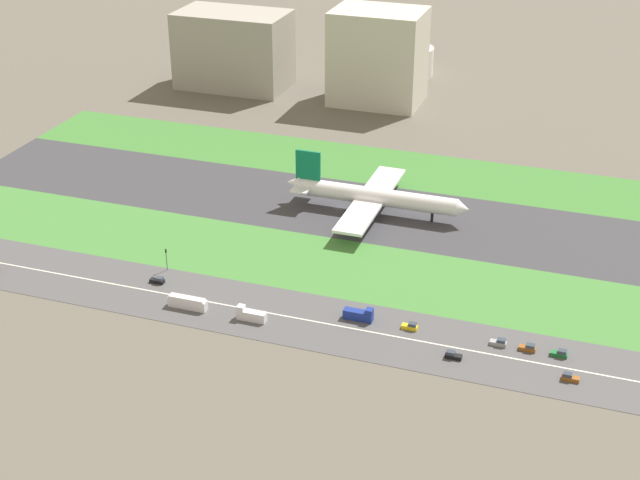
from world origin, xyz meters
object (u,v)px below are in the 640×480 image
at_px(truck_0, 359,315).
at_px(traffic_light, 166,258).
at_px(car_4, 570,377).
at_px(car_5, 528,348).
at_px(car_3, 560,354).
at_px(car_2, 158,280).
at_px(hangar_building, 378,57).
at_px(truck_1, 251,315).
at_px(bus_0, 188,303).
at_px(terminal_building, 234,50).
at_px(car_1, 410,326).
at_px(car_0, 499,342).
at_px(airliner, 372,196).
at_px(car_6, 453,355).
at_px(fuel_tank_west, 409,61).

bearing_deg(truck_0, traffic_light, 172.88).
xyz_separation_m(car_4, truck_0, (-58.57, 10.00, 0.75)).
bearing_deg(car_5, car_3, 0.00).
height_order(car_2, hangar_building, hangar_building).
relative_size(truck_1, bus_0, 0.72).
bearing_deg(car_2, terminal_building, 106.76).
relative_size(car_1, hangar_building, 0.10).
distance_m(car_4, car_2, 121.99).
xyz_separation_m(car_3, truck_0, (-55.03, -0.00, 0.75)).
bearing_deg(car_3, truck_1, -173.18).
xyz_separation_m(car_4, car_0, (-19.45, 10.00, 0.00)).
xyz_separation_m(car_1, bus_0, (-62.84, -10.00, 0.90)).
relative_size(truck_0, car_5, 1.91).
xyz_separation_m(airliner, bus_0, (-31.97, -78.00, -4.41)).
relative_size(car_3, hangar_building, 0.10).
bearing_deg(hangar_building, car_4, -61.20).
distance_m(car_2, bus_0, 17.98).
height_order(car_1, bus_0, bus_0).
distance_m(car_1, hangar_building, 193.25).
bearing_deg(car_4, car_0, -27.21).
height_order(car_4, truck_0, truck_0).
bearing_deg(car_0, car_3, 0.00).
distance_m(car_2, car_5, 109.82).
xyz_separation_m(car_4, bus_0, (-106.66, 0.00, 0.90)).
bearing_deg(terminal_building, car_5, -47.87).
height_order(car_0, terminal_building, terminal_building).
bearing_deg(airliner, truck_0, -76.66).
distance_m(car_5, terminal_building, 245.99).
relative_size(car_2, car_0, 1.00).
xyz_separation_m(car_6, fuel_tank_west, (-71.98, 237.00, 6.06)).
bearing_deg(car_3, car_2, 180.00).
bearing_deg(airliner, car_6, -60.14).
bearing_deg(traffic_light, car_0, -4.43).
relative_size(car_1, bus_0, 0.38).
bearing_deg(terminal_building, traffic_light, -72.81).
height_order(car_0, traffic_light, traffic_light).
bearing_deg(airliner, car_2, -124.58).
bearing_deg(car_3, hangar_building, 119.27).
relative_size(airliner, fuel_tank_west, 2.72).
bearing_deg(traffic_light, car_5, -4.13).
distance_m(car_5, fuel_tank_west, 244.32).
bearing_deg(truck_0, airliner, 103.34).
distance_m(car_6, car_0, 14.48).
relative_size(airliner, terminal_building, 1.26).
xyz_separation_m(car_2, hangar_building, (16.02, 182.00, 20.21)).
height_order(truck_1, car_1, truck_1).
height_order(car_0, hangar_building, hangar_building).
bearing_deg(car_0, terminal_building, 130.77).
bearing_deg(car_0, car_5, 0.00).
height_order(truck_0, car_5, truck_0).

